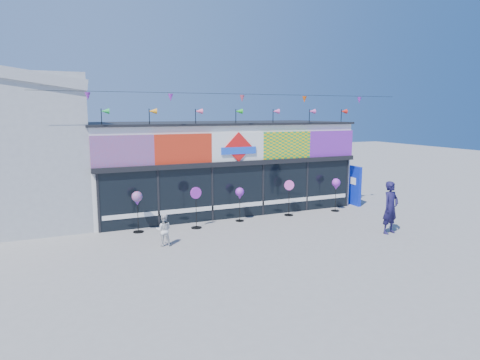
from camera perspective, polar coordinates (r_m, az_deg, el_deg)
ground at (r=15.82m, az=4.77°, el=-7.77°), size 80.00×80.00×0.00m
kite_shop at (r=20.71m, az=-3.07°, el=2.04°), size 16.00×5.70×5.31m
blue_sign at (r=21.89m, az=14.99°, el=-0.72°), size 0.21×0.98×1.94m
spinner_0 at (r=16.71m, az=-13.55°, el=-2.56°), size 0.40×0.40×1.60m
spinner_1 at (r=17.01m, az=-5.87°, el=-3.54°), size 0.47×0.42×1.66m
spinner_2 at (r=17.95m, az=-0.04°, el=-1.93°), size 0.36×0.36×1.44m
spinner_3 at (r=19.13m, az=6.55°, el=-2.25°), size 0.45×0.41×1.59m
spinner_4 at (r=20.25m, az=12.69°, el=-0.66°), size 0.39×0.39×1.54m
adult_man at (r=17.16m, az=19.43°, el=-3.49°), size 0.80×0.60×2.00m
child at (r=15.03m, az=-10.13°, el=-6.58°), size 0.61×0.46×1.11m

